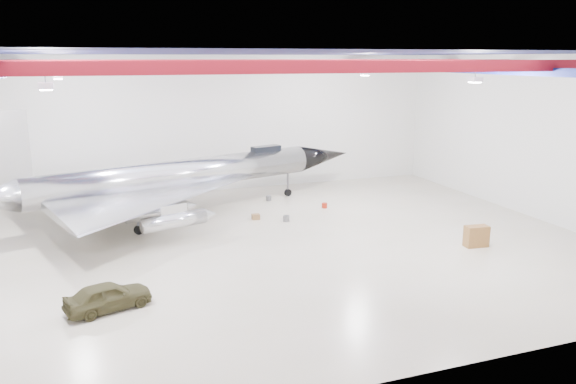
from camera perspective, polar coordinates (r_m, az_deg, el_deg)
name	(u,v)px	position (r m, az deg, el deg)	size (l,w,h in m)	color
floor	(254,247)	(32.97, -3.49, -5.59)	(40.00, 40.00, 0.00)	#BAB194
wall_back	(201,125)	(46.07, -8.88, 6.77)	(40.00, 40.00, 0.00)	silver
wall_right	(536,137)	(41.75, 23.87, 5.10)	(30.00, 30.00, 0.00)	silver
ceiling	(251,53)	(31.16, -3.79, 13.90)	(40.00, 40.00, 0.00)	#0A0F38
ceiling_structure	(251,66)	(31.16, -3.77, 12.65)	(39.50, 29.50, 1.08)	maroon
jet_aircraft	(179,179)	(39.57, -11.02, 1.31)	(28.31, 20.49, 7.89)	silver
jeep	(108,296)	(26.10, -17.81, -10.03)	(1.50, 3.72, 1.27)	#3E391F
desk	(476,236)	(34.60, 18.59, -4.28)	(1.36, 0.68, 1.25)	brown
toolbox_red	(170,210)	(40.90, -11.93, -1.81)	(0.52, 0.41, 0.36)	#A72210
engine_drum	(286,218)	(37.88, -0.18, -2.71)	(0.44, 0.44, 0.39)	#59595B
crate_small	(77,223)	(39.65, -20.65, -2.96)	(0.38, 0.30, 0.26)	#59595B
tool_chest	(324,205)	(41.34, 3.73, -1.37)	(0.41, 0.41, 0.37)	#A72210
oil_barrel	(256,217)	(38.40, -3.30, -2.53)	(0.53, 0.42, 0.37)	olive
spares_box	(269,198)	(43.37, -1.99, -0.63)	(0.42, 0.42, 0.38)	#59595B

